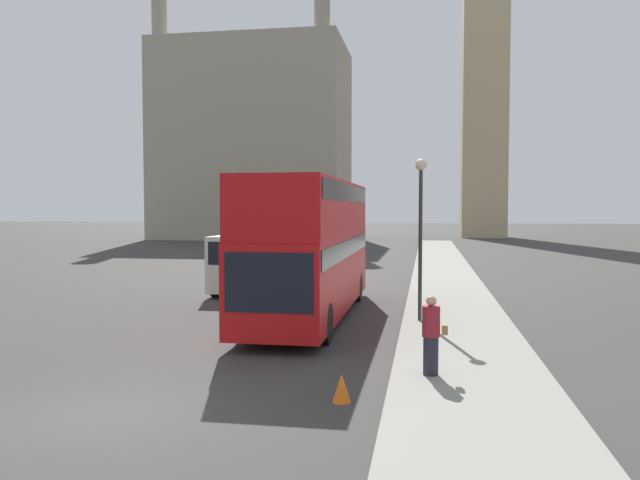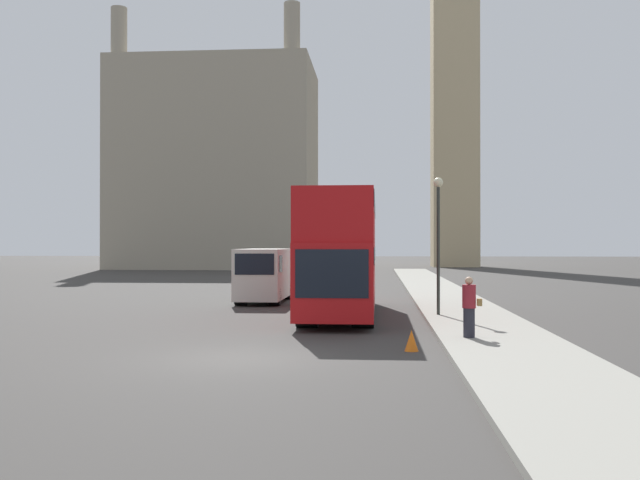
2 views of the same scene
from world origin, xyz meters
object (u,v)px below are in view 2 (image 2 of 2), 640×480
(red_double_decker_bus, at_px, (341,250))
(white_van, at_px, (264,274))
(pedestrian, at_px, (469,307))
(clock_tower, at_px, (454,25))
(street_lamp, at_px, (438,223))

(red_double_decker_bus, bearing_deg, white_van, 123.60)
(pedestrian, bearing_deg, clock_tower, 84.24)
(red_double_decker_bus, distance_m, street_lamp, 3.87)
(street_lamp, bearing_deg, clock_tower, 83.37)
(white_van, height_order, street_lamp, street_lamp)
(clock_tower, height_order, white_van, clock_tower)
(clock_tower, relative_size, white_van, 10.62)
(clock_tower, bearing_deg, street_lamp, -96.63)
(white_van, bearing_deg, street_lamp, -41.59)
(pedestrian, relative_size, street_lamp, 0.33)
(street_lamp, bearing_deg, white_van, 138.41)
(red_double_decker_bus, bearing_deg, clock_tower, 79.98)
(clock_tower, xyz_separation_m, white_van, (-14.94, -56.04, -28.75))
(clock_tower, bearing_deg, red_double_decker_bus, -100.02)
(clock_tower, relative_size, pedestrian, 34.50)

